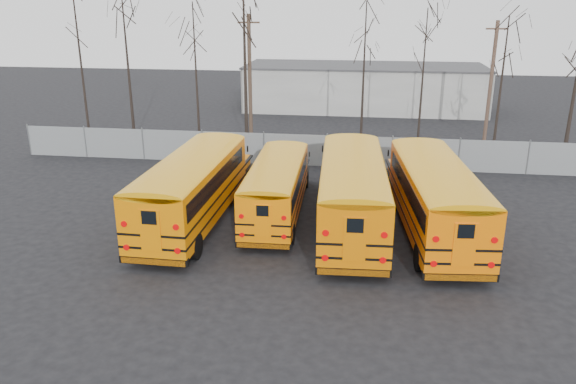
# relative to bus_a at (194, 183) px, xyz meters

# --- Properties ---
(ground) EXTENTS (120.00, 120.00, 0.00)m
(ground) POSITION_rel_bus_a_xyz_m (5.41, -1.79, -1.94)
(ground) COLOR black
(ground) RESTS_ON ground
(fence) EXTENTS (40.00, 0.04, 2.00)m
(fence) POSITION_rel_bus_a_xyz_m (5.41, 10.21, -0.94)
(fence) COLOR gray
(fence) RESTS_ON ground
(distant_building) EXTENTS (22.00, 8.00, 4.00)m
(distant_building) POSITION_rel_bus_a_xyz_m (7.41, 30.21, 0.06)
(distant_building) COLOR beige
(distant_building) RESTS_ON ground
(bus_a) EXTENTS (2.91, 11.90, 3.32)m
(bus_a) POSITION_rel_bus_a_xyz_m (0.00, 0.00, 0.00)
(bus_a) COLOR black
(bus_a) RESTS_ON ground
(bus_b) EXTENTS (2.59, 10.13, 2.82)m
(bus_b) POSITION_rel_bus_a_xyz_m (3.66, 1.37, -0.29)
(bus_b) COLOR black
(bus_b) RESTS_ON ground
(bus_c) EXTENTS (3.37, 12.28, 3.40)m
(bus_c) POSITION_rel_bus_a_xyz_m (7.26, 0.28, 0.05)
(bus_c) COLOR black
(bus_c) RESTS_ON ground
(bus_d) EXTENTS (3.83, 12.05, 3.32)m
(bus_d) POSITION_rel_bus_a_xyz_m (10.87, 0.28, 0.00)
(bus_d) COLOR black
(bus_d) RESTS_ON ground
(utility_pole_left) EXTENTS (1.60, 0.29, 8.98)m
(utility_pole_left) POSITION_rel_bus_a_xyz_m (-0.88, 17.30, 2.67)
(utility_pole_left) COLOR #463427
(utility_pole_left) RESTS_ON ground
(utility_pole_right) EXTENTS (1.53, 0.27, 8.58)m
(utility_pole_right) POSITION_rel_bus_a_xyz_m (16.49, 18.48, 2.47)
(utility_pole_right) COLOR brown
(utility_pole_right) RESTS_ON ground
(tree_0) EXTENTS (0.26, 0.26, 12.44)m
(tree_0) POSITION_rel_bus_a_xyz_m (-11.57, 12.70, 4.28)
(tree_0) COLOR black
(tree_0) RESTS_ON ground
(tree_1) EXTENTS (0.26, 0.26, 10.15)m
(tree_1) POSITION_rel_bus_a_xyz_m (-9.39, 15.33, 3.13)
(tree_1) COLOR black
(tree_1) RESTS_ON ground
(tree_2) EXTENTS (0.26, 0.26, 9.82)m
(tree_2) POSITION_rel_bus_a_xyz_m (-3.70, 13.20, 2.97)
(tree_2) COLOR black
(tree_2) RESTS_ON ground
(tree_3) EXTENTS (0.26, 0.26, 11.95)m
(tree_3) POSITION_rel_bus_a_xyz_m (-0.31, 13.12, 4.03)
(tree_3) COLOR black
(tree_3) RESTS_ON ground
(tree_4) EXTENTS (0.26, 0.26, 9.86)m
(tree_4) POSITION_rel_bus_a_xyz_m (7.43, 15.85, 2.99)
(tree_4) COLOR black
(tree_4) RESTS_ON ground
(tree_5) EXTENTS (0.26, 0.26, 9.45)m
(tree_5) POSITION_rel_bus_a_xyz_m (11.34, 14.84, 2.78)
(tree_5) COLOR black
(tree_5) RESTS_ON ground
(tree_6) EXTENTS (0.26, 0.26, 9.04)m
(tree_6) POSITION_rel_bus_a_xyz_m (15.88, 12.57, 2.58)
(tree_6) COLOR black
(tree_6) RESTS_ON ground
(tree_7) EXTENTS (0.26, 0.26, 9.03)m
(tree_7) POSITION_rel_bus_a_xyz_m (20.01, 12.00, 2.57)
(tree_7) COLOR black
(tree_7) RESTS_ON ground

